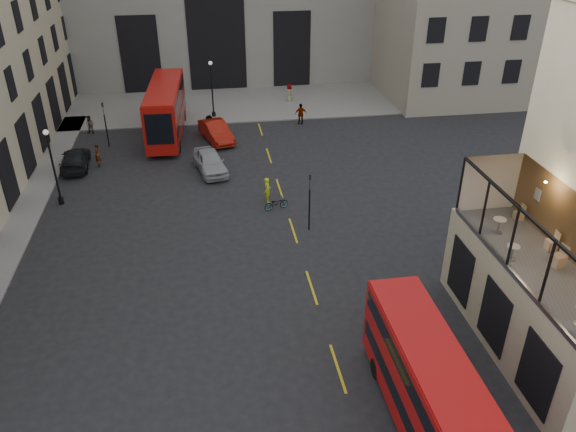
{
  "coord_description": "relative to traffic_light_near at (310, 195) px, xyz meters",
  "views": [
    {
      "loc": [
        -7.03,
        -17.7,
        17.97
      ],
      "look_at": [
        -2.86,
        8.62,
        3.0
      ],
      "focal_mm": 35.0,
      "sensor_mm": 36.0,
      "label": 1
    }
  ],
  "objects": [
    {
      "name": "pedestrian_e",
      "position": [
        -14.3,
        11.95,
        -1.54
      ],
      "size": [
        0.6,
        0.74,
        1.78
      ],
      "primitive_type": "imported",
      "rotation": [
        0.0,
        0.0,
        5.01
      ],
      "color": "gray",
      "rests_on": "ground"
    },
    {
      "name": "host_frontage",
      "position": [
        7.5,
        -12.0,
        -0.17
      ],
      "size": [
        3.0,
        11.0,
        4.5
      ],
      "primitive_type": "cube",
      "color": "#C4B793",
      "rests_on": "ground"
    },
    {
      "name": "bus_near",
      "position": [
        1.5,
        -15.86,
        -0.22
      ],
      "size": [
        2.29,
        9.82,
        3.92
      ],
      "color": "#B20C0C",
      "rests_on": "ground"
    },
    {
      "name": "cafe_chair_d",
      "position": [
        8.6,
        -8.25,
        2.41
      ],
      "size": [
        0.41,
        0.41,
        0.78
      ],
      "color": "tan",
      "rests_on": "cafe_floor"
    },
    {
      "name": "pedestrian_b",
      "position": [
        -5.53,
        17.63,
        -1.57
      ],
      "size": [
        1.27,
        1.07,
        1.71
      ],
      "primitive_type": "imported",
      "rotation": [
        0.0,
        0.0,
        0.48
      ],
      "color": "gray",
      "rests_on": "ground"
    },
    {
      "name": "cafe_table_mid",
      "position": [
        6.53,
        -11.42,
        2.62
      ],
      "size": [
        0.54,
        0.54,
        0.68
      ],
      "color": "beige",
      "rests_on": "cafe_floor"
    },
    {
      "name": "pedestrian_c",
      "position": [
        2.86,
        18.88,
        -1.46
      ],
      "size": [
        1.15,
        0.52,
        1.93
      ],
      "primitive_type": "imported",
      "rotation": [
        0.0,
        0.0,
        3.1
      ],
      "color": "gray",
      "rests_on": "ground"
    },
    {
      "name": "bus_far",
      "position": [
        -9.14,
        17.87,
        0.09
      ],
      "size": [
        3.15,
        11.33,
        4.48
      ],
      "color": "#A9110B",
      "rests_on": "ground"
    },
    {
      "name": "street_lamp_b",
      "position": [
        -5.0,
        22.0,
        -0.03
      ],
      "size": [
        0.36,
        0.36,
        5.33
      ],
      "color": "black",
      "rests_on": "ground"
    },
    {
      "name": "pedestrian_a",
      "position": [
        -15.89,
        19.33,
        -1.61
      ],
      "size": [
        0.93,
        0.81,
        1.64
      ],
      "primitive_type": "imported",
      "rotation": [
        0.0,
        0.0,
        -0.27
      ],
      "color": "gray",
      "rests_on": "ground"
    },
    {
      "name": "cafe_floor",
      "position": [
        7.5,
        -12.0,
        2.12
      ],
      "size": [
        3.0,
        10.0,
        0.1
      ],
      "primitive_type": "cube",
      "color": "slate",
      "rests_on": "host_frontage"
    },
    {
      "name": "ground",
      "position": [
        1.0,
        -12.0,
        -2.42
      ],
      "size": [
        140.0,
        140.0,
        0.0
      ],
      "primitive_type": "plane",
      "color": "black",
      "rests_on": "ground"
    },
    {
      "name": "bicycle",
      "position": [
        -1.66,
        2.95,
        -1.98
      ],
      "size": [
        1.77,
        1.01,
        0.88
      ],
      "primitive_type": "imported",
      "rotation": [
        0.0,
        0.0,
        1.84
      ],
      "color": "gray",
      "rests_on": "ground"
    },
    {
      "name": "street_lamp_a",
      "position": [
        -16.0,
        6.0,
        -0.03
      ],
      "size": [
        0.36,
        0.36,
        5.33
      ],
      "color": "black",
      "rests_on": "ground"
    },
    {
      "name": "car_b",
      "position": [
        -5.02,
        15.99,
        -1.6
      ],
      "size": [
        3.1,
        5.31,
        1.65
      ],
      "primitive_type": "imported",
      "rotation": [
        0.0,
        0.0,
        0.29
      ],
      "color": "#9C1609",
      "rests_on": "ground"
    },
    {
      "name": "pedestrian_d",
      "position": [
        2.83,
        25.47,
        -1.49
      ],
      "size": [
        0.85,
        1.05,
        1.86
      ],
      "primitive_type": "imported",
      "rotation": [
        0.0,
        0.0,
        1.89
      ],
      "color": "gray",
      "rests_on": "ground"
    },
    {
      "name": "car_c",
      "position": [
        -15.99,
        12.06,
        -1.73
      ],
      "size": [
        2.32,
        4.96,
        1.4
      ],
      "primitive_type": "imported",
      "rotation": [
        0.0,
        0.0,
        3.22
      ],
      "color": "black",
      "rests_on": "ground"
    },
    {
      "name": "cyclist",
      "position": [
        -2.09,
        4.14,
        -1.54
      ],
      "size": [
        0.44,
        0.66,
        1.77
      ],
      "primitive_type": "imported",
      "rotation": [
        0.0,
        0.0,
        1.59
      ],
      "color": "#CBDF17",
      "rests_on": "ground"
    },
    {
      "name": "cafe_chair_c",
      "position": [
        8.64,
        -10.95,
        2.44
      ],
      "size": [
        0.45,
        0.45,
        0.87
      ],
      "color": "tan",
      "rests_on": "cafe_floor"
    },
    {
      "name": "car_a",
      "position": [
        -5.77,
        9.65,
        -1.61
      ],
      "size": [
        2.87,
        5.08,
        1.63
      ],
      "primitive_type": "imported",
      "rotation": [
        0.0,
        0.0,
        0.21
      ],
      "color": "#A2A6AA",
      "rests_on": "ground"
    },
    {
      "name": "pavement_far",
      "position": [
        -5.0,
        26.0,
        -2.36
      ],
      "size": [
        40.0,
        12.0,
        0.12
      ],
      "primitive_type": "cube",
      "color": "slate",
      "rests_on": "ground"
    },
    {
      "name": "traffic_light_near",
      "position": [
        0.0,
        0.0,
        0.0
      ],
      "size": [
        0.16,
        0.2,
        3.8
      ],
      "color": "black",
      "rests_on": "ground"
    },
    {
      "name": "traffic_light_far",
      "position": [
        -14.0,
        16.0,
        0.0
      ],
      "size": [
        0.16,
        0.2,
        3.8
      ],
      "color": "black",
      "rests_on": "ground"
    },
    {
      "name": "cafe_chair_b",
      "position": [
        8.19,
        -12.18,
        2.47
      ],
      "size": [
        0.56,
        0.56,
        0.98
      ],
      "color": "tan",
      "rests_on": "cafe_floor"
    },
    {
      "name": "cafe_table_far",
      "position": [
        7.0,
        -9.28,
        2.66
      ],
      "size": [
        0.59,
        0.59,
        0.74
      ],
      "color": "beige",
      "rests_on": "cafe_floor"
    }
  ]
}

